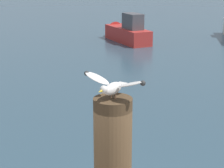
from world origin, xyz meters
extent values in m
cylinder|color=#4C3823|center=(-0.08, -0.38, 2.10)|extent=(0.33, 0.33, 0.99)
cylinder|color=tan|center=(-0.09, -0.36, 2.62)|extent=(0.01, 0.01, 0.04)
cylinder|color=tan|center=(-0.06, -0.38, 2.62)|extent=(0.01, 0.01, 0.04)
ellipsoid|color=silver|center=(-0.08, -0.38, 2.68)|extent=(0.20, 0.24, 0.10)
sphere|color=silver|center=(-0.15, -0.49, 2.71)|extent=(0.06, 0.06, 0.06)
cone|color=yellow|center=(-0.18, -0.53, 2.71)|extent=(0.04, 0.05, 0.02)
cube|color=silver|center=(0.00, -0.26, 2.69)|extent=(0.11, 0.10, 0.01)
ellipsoid|color=silver|center=(-0.21, -0.28, 2.74)|extent=(0.26, 0.23, 0.09)
sphere|color=#303030|center=(-0.30, -0.22, 2.77)|extent=(0.04, 0.04, 0.04)
ellipsoid|color=silver|center=(0.06, -0.46, 2.74)|extent=(0.26, 0.23, 0.09)
sphere|color=#303030|center=(0.15, -0.52, 2.77)|extent=(0.04, 0.04, 0.04)
cube|color=#B72D28|center=(1.17, 16.41, 0.37)|extent=(2.27, 3.45, 0.74)
cone|color=#B72D28|center=(0.41, 18.16, 0.40)|extent=(1.23, 1.23, 0.93)
cube|color=#47474C|center=(1.39, 15.90, 1.12)|extent=(1.06, 1.32, 0.77)
camera|label=1|loc=(-0.17, -3.42, 3.62)|focal=62.52mm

